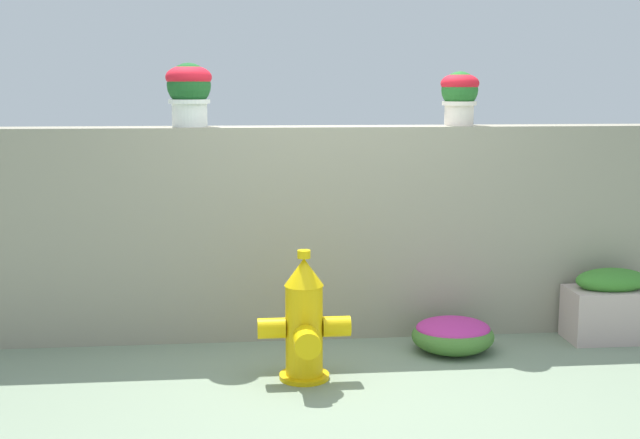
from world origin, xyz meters
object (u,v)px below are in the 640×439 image
at_px(fire_hydrant, 304,323).
at_px(flower_bush_left, 453,334).
at_px(potted_plant_1, 189,89).
at_px(planter_box, 610,306).
at_px(potted_plant_2, 460,93).

height_order(fire_hydrant, flower_bush_left, fire_hydrant).
bearing_deg(potted_plant_1, planter_box, -7.72).
bearing_deg(planter_box, potted_plant_2, 158.91).
height_order(potted_plant_2, planter_box, potted_plant_2).
xyz_separation_m(potted_plant_1, flower_bush_left, (1.83, -0.56, -1.70)).
relative_size(potted_plant_2, flower_bush_left, 0.68).
bearing_deg(fire_hydrant, potted_plant_1, 126.40).
bearing_deg(planter_box, fire_hydrant, -165.46).
height_order(potted_plant_1, flower_bush_left, potted_plant_1).
height_order(potted_plant_1, potted_plant_2, potted_plant_1).
relative_size(potted_plant_1, flower_bush_left, 0.78).
bearing_deg(potted_plant_1, flower_bush_left, -17.09).
bearing_deg(potted_plant_2, potted_plant_1, 179.93).
height_order(potted_plant_2, fire_hydrant, potted_plant_2).
bearing_deg(potted_plant_2, fire_hydrant, -140.88).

